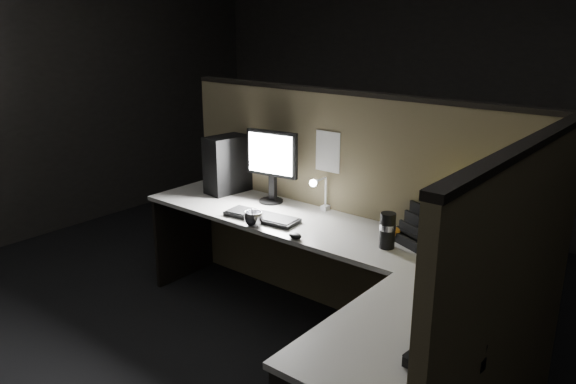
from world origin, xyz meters
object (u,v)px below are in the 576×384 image
Objects in this scene: desk_phone at (445,353)px; keyboard at (262,217)px; pc_tower at (231,163)px; monitor at (272,159)px; lava_lamp at (466,226)px.

keyboard is at bearing 159.87° from desk_phone.
pc_tower is 0.83× the size of keyboard.
keyboard is at bearing -68.15° from monitor.
monitor is 2.07m from desk_phone.
monitor is 0.46m from keyboard.
pc_tower is 1.63× the size of desk_phone.
desk_phone is at bearing -71.10° from lava_lamp.
keyboard is 1.96× the size of desk_phone.
monitor is at bearing 177.12° from lava_lamp.
monitor is (0.40, -0.01, 0.09)m from pc_tower.
pc_tower is at bearing 144.77° from keyboard.
desk_phone reaches higher than keyboard.
keyboard is 1.27m from lava_lamp.
monitor reaches higher than pc_tower.
keyboard is (0.58, -0.32, -0.20)m from pc_tower.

